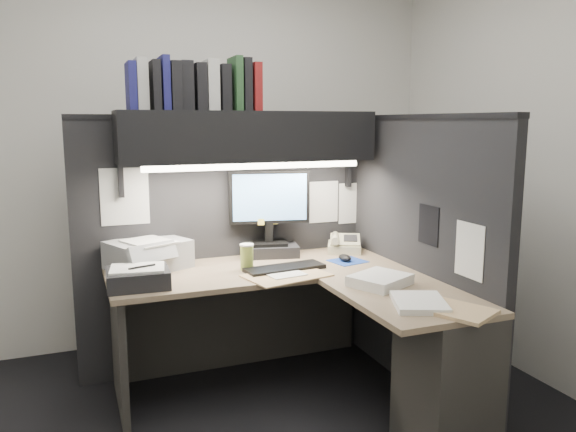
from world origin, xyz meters
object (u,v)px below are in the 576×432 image
at_px(monitor, 269,222).
at_px(coffee_cup, 247,258).
at_px(keyboard, 285,268).
at_px(printer, 148,254).
at_px(desk, 347,340).
at_px(overhead_shelf, 248,136).
at_px(telephone, 344,245).
at_px(notebook_stack, 138,278).

height_order(monitor, coffee_cup, monitor).
bearing_deg(keyboard, printer, 149.05).
bearing_deg(monitor, desk, -67.49).
relative_size(keyboard, printer, 1.14).
relative_size(overhead_shelf, telephone, 6.85).
distance_m(overhead_shelf, printer, 0.92).
distance_m(monitor, notebook_stack, 0.98).
relative_size(coffee_cup, printer, 0.35).
bearing_deg(desk, telephone, 64.34).
relative_size(desk, notebook_stack, 5.36).
bearing_deg(coffee_cup, keyboard, -23.17).
height_order(monitor, notebook_stack, monitor).
relative_size(coffee_cup, notebook_stack, 0.45).
relative_size(monitor, notebook_stack, 1.74).
height_order(desk, coffee_cup, coffee_cup).
height_order(monitor, printer, monitor).
bearing_deg(printer, desk, -64.72).
distance_m(monitor, coffee_cup, 0.40).
xyz_separation_m(monitor, notebook_stack, (-0.87, -0.40, -0.17)).
height_order(keyboard, coffee_cup, coffee_cup).
distance_m(desk, printer, 1.26).
xyz_separation_m(monitor, printer, (-0.77, -0.03, -0.14)).
bearing_deg(telephone, notebook_stack, -139.67).
distance_m(overhead_shelf, keyboard, 0.82).
bearing_deg(coffee_cup, printer, 154.82).
bearing_deg(desk, coffee_cup, 125.71).
relative_size(desk, monitor, 3.08).
distance_m(coffee_cup, printer, 0.59).
bearing_deg(printer, telephone, -25.64).
bearing_deg(coffee_cup, notebook_stack, -169.07).
bearing_deg(desk, overhead_shelf, 111.79).
height_order(keyboard, telephone, telephone).
relative_size(overhead_shelf, notebook_stack, 4.89).
bearing_deg(printer, coffee_cup, -49.28).
distance_m(monitor, printer, 0.78).
xyz_separation_m(overhead_shelf, monitor, (0.15, 0.07, -0.55)).
xyz_separation_m(monitor, telephone, (0.51, -0.07, -0.18)).
distance_m(coffee_cup, notebook_stack, 0.65).
xyz_separation_m(overhead_shelf, coffee_cup, (-0.09, -0.21, -0.70)).
xyz_separation_m(desk, coffee_cup, (-0.39, 0.54, 0.36)).
bearing_deg(monitor, telephone, 4.88).
bearing_deg(telephone, desk, -89.07).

